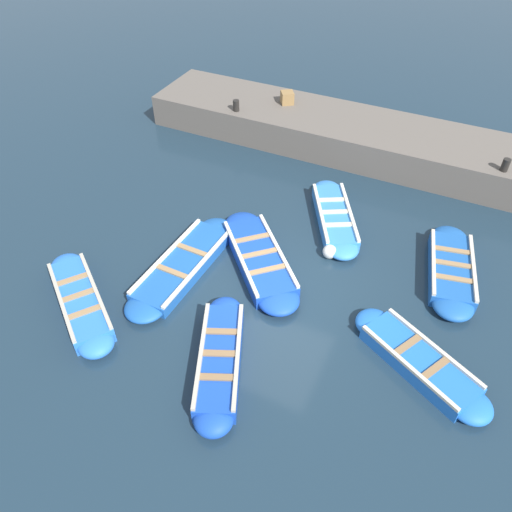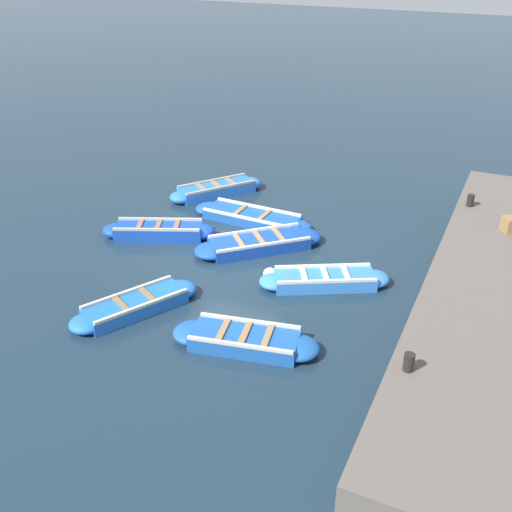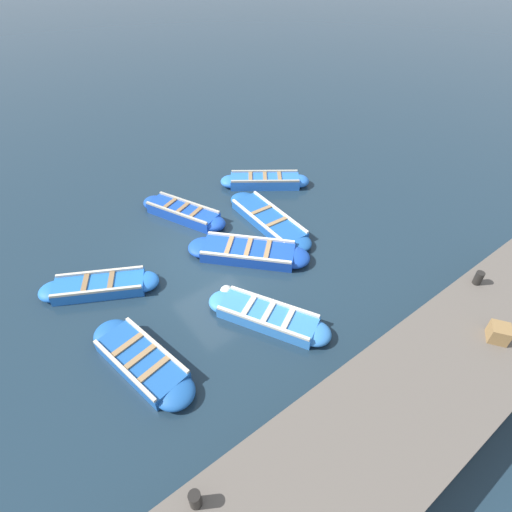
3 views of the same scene
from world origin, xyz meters
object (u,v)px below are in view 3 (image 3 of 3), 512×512
(bollard_north, at_px, (478,278))
(boat_centre, at_px, (142,361))
(boat_mid_row, at_px, (268,220))
(boat_broadside, at_px, (183,213))
(bollard_mid_north, at_px, (195,499))
(boat_outer_right, at_px, (100,286))
(boat_end_of_row, at_px, (268,317))
(boat_near_quay, at_px, (265,181))
(wooden_crate, at_px, (499,333))
(buoy_orange_near, at_px, (226,292))
(boat_tucked, at_px, (248,252))

(bollard_north, bearing_deg, boat_centre, 64.69)
(bollard_north, bearing_deg, boat_mid_row, 15.47)
(boat_broadside, distance_m, bollard_mid_north, 9.25)
(boat_outer_right, xyz_separation_m, boat_end_of_row, (-3.67, -3.01, 0.00))
(boat_near_quay, bearing_deg, bollard_north, -178.01)
(boat_near_quay, distance_m, wooden_crate, 9.40)
(boat_near_quay, distance_m, buoy_orange_near, 5.91)
(wooden_crate, distance_m, buoy_orange_near, 6.46)
(boat_near_quay, xyz_separation_m, buoy_orange_near, (-3.93, 4.42, -0.02))
(boat_mid_row, xyz_separation_m, boat_broadside, (2.03, 2.11, 0.05))
(boat_mid_row, bearing_deg, boat_near_quay, -35.32)
(boat_mid_row, bearing_deg, wooden_crate, -176.59)
(boat_mid_row, distance_m, bollard_north, 6.44)
(boat_broadside, relative_size, boat_centre, 0.99)
(boat_near_quay, relative_size, wooden_crate, 8.14)
(boat_broadside, bearing_deg, boat_tucked, -169.55)
(boat_mid_row, bearing_deg, boat_outer_right, 86.33)
(boat_near_quay, bearing_deg, boat_end_of_row, 142.46)
(boat_broadside, relative_size, bollard_mid_north, 9.49)
(boat_outer_right, bearing_deg, buoy_orange_near, -130.77)
(boat_near_quay, relative_size, bollard_mid_north, 9.03)
(boat_outer_right, relative_size, wooden_crate, 8.28)
(boat_end_of_row, height_order, buoy_orange_near, boat_end_of_row)
(boat_near_quay, xyz_separation_m, bollard_mid_north, (-8.12, 7.77, 0.98))
(boat_centre, bearing_deg, bollard_north, -115.31)
(wooden_crate, xyz_separation_m, buoy_orange_near, (5.37, 3.44, -1.01))
(boat_tucked, xyz_separation_m, bollard_north, (-5.16, -3.25, 1.00))
(boat_mid_row, xyz_separation_m, bollard_mid_north, (-6.12, 6.36, 1.02))
(boat_end_of_row, bearing_deg, bollard_mid_north, 127.34)
(boat_outer_right, height_order, boat_near_quay, boat_near_quay)
(bollard_mid_north, bearing_deg, boat_end_of_row, -52.66)
(boat_broadside, distance_m, boat_centre, 5.91)
(boat_mid_row, relative_size, boat_end_of_row, 1.20)
(boat_end_of_row, distance_m, bollard_mid_north, 4.76)
(boat_outer_right, relative_size, boat_near_quay, 1.02)
(boat_broadside, xyz_separation_m, bollard_north, (-8.16, -3.80, 0.98))
(bollard_north, relative_size, wooden_crate, 0.90)
(boat_broadside, xyz_separation_m, buoy_orange_near, (-3.97, 0.90, -0.02))
(boat_end_of_row, distance_m, boat_centre, 3.22)
(boat_centre, bearing_deg, boat_near_quay, -57.60)
(boat_centre, height_order, bollard_north, bollard_north)
(boat_outer_right, bearing_deg, boat_centre, 177.55)
(boat_broadside, bearing_deg, boat_mid_row, -133.96)
(boat_end_of_row, relative_size, wooden_crate, 8.51)
(wooden_crate, height_order, buoy_orange_near, wooden_crate)
(boat_centre, relative_size, wooden_crate, 8.68)
(boat_outer_right, relative_size, boat_mid_row, 0.81)
(boat_mid_row, distance_m, boat_centre, 6.35)
(bollard_mid_north, distance_m, buoy_orange_near, 5.46)
(bollard_mid_north, bearing_deg, bollard_north, -90.00)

